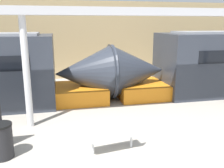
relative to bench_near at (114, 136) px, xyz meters
The scene contains 6 objects.
ground_plane 1.04m from the bench_near, 82.80° to the right, with size 60.00×60.00×0.00m, color #A8A093.
station_wall 10.51m from the bench_near, 89.37° to the left, with size 56.00×0.20×5.00m, color tan.
bench_near is the anchor object (origin of this frame).
trash_bin 3.07m from the bench_near, behind, with size 0.61×0.61×0.99m.
support_column_near 3.79m from the bench_near, 135.83° to the left, with size 0.24×0.24×3.86m, color silver.
canopy_beam 4.96m from the bench_near, 135.83° to the left, with size 28.00×0.60×0.28m, color #B7B7BC.
Camera 1 is at (-1.54, -5.47, 3.62)m, focal length 40.00 mm.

